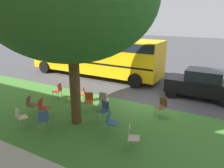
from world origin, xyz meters
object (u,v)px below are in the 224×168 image
(chair_8, at_px, (43,106))
(parked_car, at_px, (201,84))
(chair_7, at_px, (162,105))
(chair_11, at_px, (82,93))
(chair_10, at_px, (20,116))
(chair_2, at_px, (104,99))
(school_bus, at_px, (94,53))
(chair_1, at_px, (58,90))
(chair_6, at_px, (132,136))
(chair_3, at_px, (104,109))
(chair_4, at_px, (89,100))
(chair_9, at_px, (111,121))
(chair_0, at_px, (43,118))
(chair_5, at_px, (31,103))

(chair_8, xyz_separation_m, parked_car, (-5.92, -6.16, 0.32))
(chair_7, height_order, chair_11, same)
(chair_10, distance_m, chair_11, 3.63)
(chair_2, relative_size, school_bus, 0.08)
(chair_1, bearing_deg, chair_7, -173.14)
(chair_6, distance_m, chair_10, 4.75)
(chair_11, bearing_deg, chair_3, 149.47)
(chair_1, height_order, chair_11, same)
(chair_4, height_order, chair_6, same)
(chair_9, bearing_deg, chair_3, -45.13)
(chair_2, relative_size, chair_6, 1.00)
(chair_4, relative_size, chair_6, 1.00)
(chair_0, height_order, chair_7, same)
(chair_1, distance_m, chair_5, 2.17)
(chair_2, bearing_deg, chair_5, 39.30)
(chair_4, bearing_deg, chair_7, -161.63)
(chair_0, relative_size, chair_7, 1.00)
(chair_3, bearing_deg, chair_1, -15.49)
(chair_4, distance_m, chair_8, 2.18)
(chair_3, height_order, chair_4, same)
(chair_0, height_order, chair_3, same)
(chair_6, relative_size, school_bus, 0.08)
(chair_2, height_order, chair_8, same)
(chair_4, height_order, chair_5, same)
(chair_4, xyz_separation_m, parked_car, (-4.54, -4.47, 0.32))
(chair_11, height_order, school_bus, school_bus)
(chair_6, xyz_separation_m, chair_11, (4.20, -2.76, 0.00))
(chair_2, bearing_deg, chair_11, -8.09)
(chair_0, height_order, school_bus, school_bus)
(chair_1, relative_size, school_bus, 0.08)
(chair_2, bearing_deg, chair_1, 1.04)
(chair_0, relative_size, chair_10, 1.00)
(chair_6, bearing_deg, chair_1, -23.77)
(chair_1, relative_size, chair_8, 1.00)
(chair_10, bearing_deg, chair_0, -162.37)
(chair_1, distance_m, chair_3, 3.76)
(chair_7, bearing_deg, chair_5, 27.45)
(chair_11, xyz_separation_m, parked_car, (-5.46, -3.78, 0.32))
(chair_5, xyz_separation_m, school_bus, (1.29, -7.28, 1.24))
(chair_7, distance_m, school_bus, 8.18)
(chair_4, relative_size, chair_5, 1.00)
(chair_3, distance_m, chair_9, 1.20)
(chair_9, distance_m, parked_car, 6.41)
(chair_0, relative_size, chair_4, 1.00)
(chair_2, xyz_separation_m, chair_8, (1.96, 2.16, 0.00))
(chair_11, bearing_deg, chair_1, 10.30)
(chair_6, relative_size, parked_car, 0.24)
(chair_7, height_order, chair_8, same)
(chair_10, xyz_separation_m, school_bus, (2.00, -8.46, 1.24))
(chair_10, bearing_deg, chair_6, -169.86)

